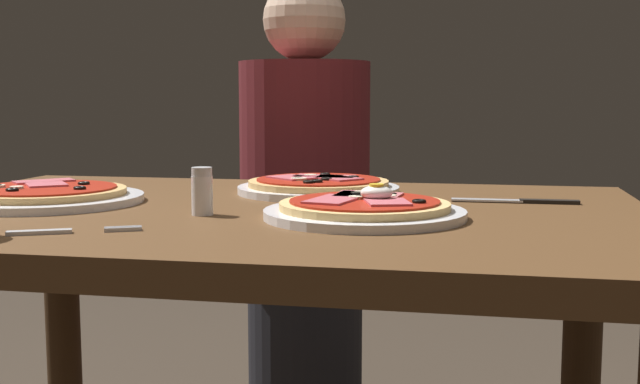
{
  "coord_description": "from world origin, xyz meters",
  "views": [
    {
      "loc": [
        0.32,
        -1.12,
        0.89
      ],
      "look_at": [
        0.1,
        -0.04,
        0.76
      ],
      "focal_mm": 44.25,
      "sensor_mm": 36.0,
      "label": 1
    }
  ],
  "objects_px": {
    "fork": "(64,231)",
    "dining_table": "(258,285)",
    "knife": "(524,201)",
    "diner_person": "(305,232)",
    "pizza_across_left": "(45,196)",
    "pizza_across_right": "(318,186)",
    "salt_shaker": "(202,191)",
    "pizza_foreground": "(365,209)"
  },
  "relations": [
    {
      "from": "fork",
      "to": "dining_table",
      "type": "bearing_deg",
      "value": 57.97
    },
    {
      "from": "knife",
      "to": "diner_person",
      "type": "distance_m",
      "value": 0.82
    },
    {
      "from": "pizza_across_left",
      "to": "pizza_across_right",
      "type": "relative_size",
      "value": 1.09
    },
    {
      "from": "pizza_across_left",
      "to": "fork",
      "type": "xyz_separation_m",
      "value": [
        0.17,
        -0.25,
        -0.01
      ]
    },
    {
      "from": "pizza_across_right",
      "to": "salt_shaker",
      "type": "relative_size",
      "value": 4.16
    },
    {
      "from": "knife",
      "to": "fork",
      "type": "bearing_deg",
      "value": -144.69
    },
    {
      "from": "pizza_across_left",
      "to": "knife",
      "type": "distance_m",
      "value": 0.75
    },
    {
      "from": "knife",
      "to": "salt_shaker",
      "type": "bearing_deg",
      "value": -153.84
    },
    {
      "from": "pizza_foreground",
      "to": "dining_table",
      "type": "bearing_deg",
      "value": 157.1
    },
    {
      "from": "fork",
      "to": "salt_shaker",
      "type": "relative_size",
      "value": 2.21
    },
    {
      "from": "diner_person",
      "to": "salt_shaker",
      "type": "bearing_deg",
      "value": 92.81
    },
    {
      "from": "pizza_across_right",
      "to": "fork",
      "type": "height_order",
      "value": "pizza_across_right"
    },
    {
      "from": "pizza_foreground",
      "to": "pizza_across_right",
      "type": "height_order",
      "value": "pizza_foreground"
    },
    {
      "from": "pizza_foreground",
      "to": "salt_shaker",
      "type": "relative_size",
      "value": 4.12
    },
    {
      "from": "pizza_foreground",
      "to": "pizza_across_left",
      "type": "height_order",
      "value": "pizza_foreground"
    },
    {
      "from": "pizza_across_left",
      "to": "knife",
      "type": "bearing_deg",
      "value": 11.14
    },
    {
      "from": "salt_shaker",
      "to": "diner_person",
      "type": "bearing_deg",
      "value": 92.81
    },
    {
      "from": "dining_table",
      "to": "salt_shaker",
      "type": "height_order",
      "value": "salt_shaker"
    },
    {
      "from": "salt_shaker",
      "to": "fork",
      "type": "bearing_deg",
      "value": -122.41
    },
    {
      "from": "pizza_foreground",
      "to": "pizza_across_right",
      "type": "bearing_deg",
      "value": 113.76
    },
    {
      "from": "dining_table",
      "to": "fork",
      "type": "xyz_separation_m",
      "value": [
        -0.17,
        -0.27,
        0.12
      ]
    },
    {
      "from": "pizza_foreground",
      "to": "pizza_across_left",
      "type": "xyz_separation_m",
      "value": [
        -0.51,
        0.06,
        -0.0
      ]
    },
    {
      "from": "pizza_foreground",
      "to": "diner_person",
      "type": "bearing_deg",
      "value": 107.78
    },
    {
      "from": "pizza_foreground",
      "to": "knife",
      "type": "relative_size",
      "value": 1.41
    },
    {
      "from": "pizza_across_left",
      "to": "pizza_across_right",
      "type": "distance_m",
      "value": 0.45
    },
    {
      "from": "dining_table",
      "to": "salt_shaker",
      "type": "bearing_deg",
      "value": -121.26
    },
    {
      "from": "pizza_across_left",
      "to": "salt_shaker",
      "type": "height_order",
      "value": "salt_shaker"
    },
    {
      "from": "pizza_across_left",
      "to": "fork",
      "type": "distance_m",
      "value": 0.31
    },
    {
      "from": "dining_table",
      "to": "fork",
      "type": "height_order",
      "value": "fork"
    },
    {
      "from": "diner_person",
      "to": "fork",
      "type": "bearing_deg",
      "value": 86.09
    },
    {
      "from": "pizza_foreground",
      "to": "pizza_across_right",
      "type": "distance_m",
      "value": 0.3
    },
    {
      "from": "dining_table",
      "to": "fork",
      "type": "bearing_deg",
      "value": -122.03
    },
    {
      "from": "fork",
      "to": "pizza_across_right",
      "type": "bearing_deg",
      "value": 64.6
    },
    {
      "from": "dining_table",
      "to": "pizza_foreground",
      "type": "bearing_deg",
      "value": -22.9
    },
    {
      "from": "knife",
      "to": "salt_shaker",
      "type": "relative_size",
      "value": 2.91
    },
    {
      "from": "pizza_across_left",
      "to": "pizza_across_right",
      "type": "height_order",
      "value": "same"
    },
    {
      "from": "dining_table",
      "to": "pizza_across_right",
      "type": "xyz_separation_m",
      "value": [
        0.05,
        0.2,
        0.13
      ]
    },
    {
      "from": "pizza_across_left",
      "to": "fork",
      "type": "height_order",
      "value": "pizza_across_left"
    },
    {
      "from": "knife",
      "to": "pizza_foreground",
      "type": "bearing_deg",
      "value": -137.23
    },
    {
      "from": "fork",
      "to": "diner_person",
      "type": "height_order",
      "value": "diner_person"
    },
    {
      "from": "dining_table",
      "to": "pizza_foreground",
      "type": "xyz_separation_m",
      "value": [
        0.17,
        -0.07,
        0.13
      ]
    },
    {
      "from": "dining_table",
      "to": "pizza_across_right",
      "type": "height_order",
      "value": "pizza_across_right"
    }
  ]
}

